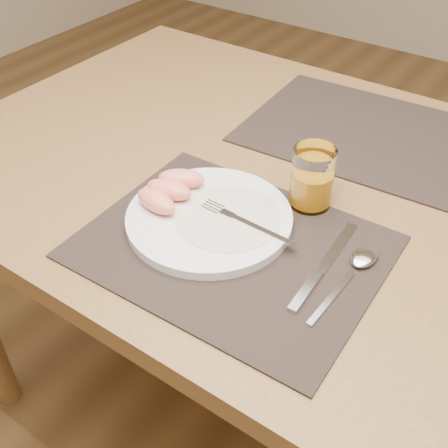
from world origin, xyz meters
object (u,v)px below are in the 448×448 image
placemat_near (232,247)px  spoon (360,262)px  plate (209,218)px  juice_glass (312,180)px  table (295,216)px  placemat_far (361,132)px  fork (240,220)px  knife (319,272)px

placemat_near → spoon: size_ratio=2.35×
plate → spoon: plate is taller
plate → juice_glass: juice_glass is taller
placemat_near → table: bearing=90.7°
placemat_far → fork: bearing=-94.8°
juice_glass → plate: bearing=-128.6°
table → juice_glass: size_ratio=13.19×
fork → juice_glass: juice_glass is taller
placemat_far → fork: 0.40m
placemat_near → spoon: spoon is taller
plate → placemat_near: bearing=-23.2°
fork → spoon: (0.19, 0.03, -0.01)m
table → juice_glass: juice_glass is taller
knife → juice_glass: size_ratio=2.08×
plate → fork: fork is taller
spoon → table: bearing=141.1°
plate → juice_glass: size_ratio=2.54×
table → fork: 0.21m
fork → knife: (0.15, -0.02, -0.02)m
placemat_far → juice_glass: 0.28m
placemat_far → placemat_near: bearing=-92.6°
knife → fork: bearing=173.2°
table → knife: bearing=-54.2°
juice_glass → table: bearing=131.9°
knife → spoon: bearing=50.3°
placemat_near → juice_glass: (0.05, 0.16, 0.05)m
table → spoon: bearing=-38.9°
placemat_near → spoon: bearing=21.9°
knife → juice_glass: juice_glass is taller
placemat_far → juice_glass: juice_glass is taller
spoon → placemat_near: bearing=-158.1°
knife → juice_glass: (-0.09, 0.14, 0.04)m
table → fork: (-0.01, -0.18, 0.11)m
placemat_near → spoon: 0.19m
plate → knife: plate is taller
placemat_far → spoon: bearing=-66.4°
table → fork: fork is taller
placemat_near → juice_glass: 0.18m
placemat_near → juice_glass: bearing=74.0°
juice_glass → placemat_near: bearing=-106.0°
plate → placemat_far: bearing=78.6°
placemat_near → placemat_far: bearing=87.4°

